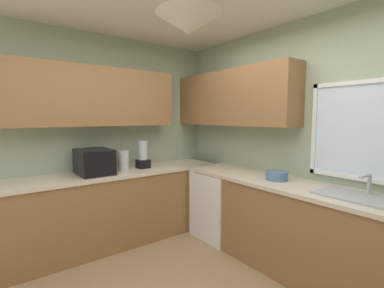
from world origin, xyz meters
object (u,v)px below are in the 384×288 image
(dishwasher, at_px, (221,204))
(sink_assembly, at_px, (361,197))
(microwave, at_px, (94,162))
(blender_appliance, at_px, (143,156))
(bowl, at_px, (277,176))
(kettle, at_px, (123,161))

(dishwasher, bearing_deg, sink_assembly, 1.26)
(microwave, bearing_deg, blender_appliance, 90.00)
(sink_assembly, height_order, bowl, sink_assembly)
(microwave, xyz_separation_m, sink_assembly, (2.29, 1.45, -0.13))
(sink_assembly, height_order, blender_appliance, blender_appliance)
(sink_assembly, distance_m, bowl, 0.82)
(sink_assembly, relative_size, blender_appliance, 1.84)
(bowl, bearing_deg, sink_assembly, 0.41)
(microwave, relative_size, blender_appliance, 1.33)
(dishwasher, relative_size, sink_assembly, 1.29)
(bowl, distance_m, blender_appliance, 1.69)
(dishwasher, xyz_separation_m, bowl, (0.82, 0.03, 0.52))
(kettle, xyz_separation_m, blender_appliance, (-0.02, 0.28, 0.04))
(kettle, bearing_deg, blender_appliance, 94.10)
(sink_assembly, relative_size, bowl, 2.90)
(dishwasher, xyz_separation_m, sink_assembly, (1.63, 0.04, 0.48))
(kettle, bearing_deg, dishwasher, 59.01)
(sink_assembly, bearing_deg, kettle, -154.12)
(dishwasher, distance_m, kettle, 1.38)
(bowl, bearing_deg, kettle, -143.03)
(dishwasher, bearing_deg, kettle, -120.99)
(kettle, relative_size, sink_assembly, 0.38)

